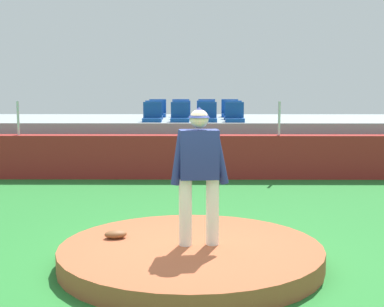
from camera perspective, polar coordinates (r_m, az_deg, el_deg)
ground_plane at (r=7.70m, az=-0.12°, el=-10.82°), size 60.00×60.00×0.00m
pitchers_mound at (r=7.66m, az=-0.12°, el=-9.91°), size 3.41×3.41×0.26m
pitcher at (r=7.45m, az=0.69°, el=-1.21°), size 0.76×0.31×1.79m
baseball at (r=8.38m, az=-0.34°, el=-7.20°), size 0.07×0.07×0.07m
fielding_glove at (r=8.02m, az=-7.45°, el=-7.81°), size 0.34×0.27×0.11m
brick_barrier at (r=13.95m, az=0.12°, el=-0.32°), size 16.19×0.40×1.04m
fence_post_left at (r=14.48m, az=-16.58°, el=3.32°), size 0.06×0.06×0.80m
fence_post_right at (r=13.99m, az=8.49°, el=3.42°), size 0.06×0.06×0.80m
bleacher_platform at (r=16.27m, az=0.16°, el=1.22°), size 15.32×3.47×1.27m
stadium_chair_0 at (r=15.06m, az=-3.88°, el=3.71°), size 0.48×0.44×0.50m
stadium_chair_1 at (r=15.00m, az=-1.17°, el=3.71°), size 0.48×0.44×0.50m
stadium_chair_2 at (r=15.01m, az=1.51°, el=3.71°), size 0.48×0.44×0.50m
stadium_chair_3 at (r=15.01m, az=4.17°, el=3.70°), size 0.48×0.44×0.50m
stadium_chair_4 at (r=15.95m, az=-3.72°, el=3.93°), size 0.48×0.44×0.50m
stadium_chair_5 at (r=15.90m, az=-1.03°, el=3.93°), size 0.48×0.44×0.50m
stadium_chair_6 at (r=15.92m, az=1.35°, el=3.93°), size 0.48×0.44×0.50m
stadium_chair_7 at (r=15.91m, az=4.01°, el=3.91°), size 0.48×0.44×0.50m
stadium_chair_8 at (r=16.83m, az=-3.37°, el=4.12°), size 0.48×0.44×0.50m
stadium_chair_9 at (r=16.80m, az=-1.11°, el=4.12°), size 0.48×0.44×0.50m
stadium_chair_10 at (r=16.82m, az=1.45°, el=4.13°), size 0.48×0.44×0.50m
stadium_chair_11 at (r=16.84m, az=3.71°, el=4.12°), size 0.48×0.44×0.50m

